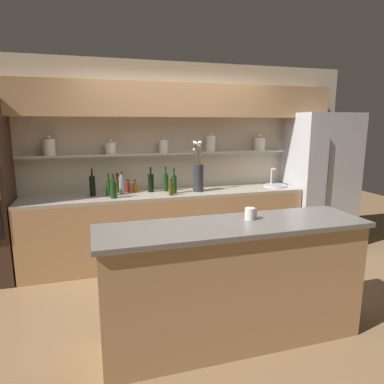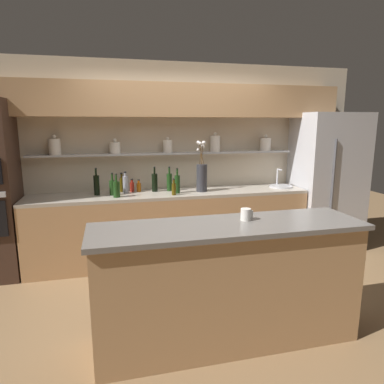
% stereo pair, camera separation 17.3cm
% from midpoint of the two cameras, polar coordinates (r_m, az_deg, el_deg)
% --- Properties ---
extents(ground_plane, '(12.00, 12.00, 0.00)m').
position_cam_midpoint_polar(ground_plane, '(3.67, 3.86, -18.04)').
color(ground_plane, olive).
extents(back_wall_unit, '(5.20, 0.44, 2.60)m').
position_cam_midpoint_polar(back_wall_unit, '(4.69, -1.62, 8.28)').
color(back_wall_unit, beige).
rests_on(back_wall_unit, ground_plane).
extents(back_counter_unit, '(3.62, 0.62, 0.92)m').
position_cam_midpoint_polar(back_counter_unit, '(4.57, -2.40, -5.72)').
color(back_counter_unit, tan).
rests_on(back_counter_unit, ground_plane).
extents(island_counter, '(2.20, 0.61, 1.02)m').
position_cam_midpoint_polar(island_counter, '(2.93, 7.74, -14.90)').
color(island_counter, tan).
rests_on(island_counter, ground_plane).
extents(refrigerator, '(0.91, 0.73, 1.95)m').
position_cam_midpoint_polar(refrigerator, '(5.34, 22.39, 1.58)').
color(refrigerator, '#B7B7BC').
rests_on(refrigerator, ground_plane).
extents(flower_vase, '(0.14, 0.14, 0.66)m').
position_cam_midpoint_polar(flower_vase, '(4.49, 2.74, 2.72)').
color(flower_vase, '#2D2D33').
rests_on(flower_vase, back_counter_unit).
extents(sink_fixture, '(0.32, 0.32, 0.25)m').
position_cam_midpoint_polar(sink_fixture, '(5.01, 15.53, 1.06)').
color(sink_fixture, '#B7B7BC').
rests_on(sink_fixture, back_counter_unit).
extents(bottle_wine_0, '(0.08, 0.08, 0.33)m').
position_cam_midpoint_polar(bottle_wine_0, '(4.51, -5.16, 1.65)').
color(bottle_wine_0, black).
rests_on(bottle_wine_0, back_counter_unit).
extents(bottle_oil_1, '(0.05, 0.05, 0.25)m').
position_cam_midpoint_polar(bottle_oil_1, '(4.54, -10.55, 1.31)').
color(bottle_oil_1, '#47380A').
rests_on(bottle_oil_1, back_counter_unit).
extents(bottle_wine_2, '(0.07, 0.07, 0.32)m').
position_cam_midpoint_polar(bottle_wine_2, '(4.54, -2.70, 1.72)').
color(bottle_wine_2, '#193814').
rests_on(bottle_wine_2, back_counter_unit).
extents(bottle_wine_3, '(0.08, 0.08, 0.28)m').
position_cam_midpoint_polar(bottle_wine_3, '(4.36, -12.00, 0.78)').
color(bottle_wine_3, '#193814').
rests_on(bottle_wine_3, back_counter_unit).
extents(bottle_sauce_4, '(0.06, 0.06, 0.16)m').
position_cam_midpoint_polar(bottle_sauce_4, '(4.53, -7.78, 0.88)').
color(bottle_sauce_4, '#9E4C0A').
rests_on(bottle_sauce_4, back_counter_unit).
extents(bottle_oil_5, '(0.05, 0.05, 0.21)m').
position_cam_midpoint_polar(bottle_oil_5, '(4.27, -1.88, 0.58)').
color(bottle_oil_5, '#47380A').
rests_on(bottle_oil_5, back_counter_unit).
extents(bottle_wine_6, '(0.07, 0.07, 0.34)m').
position_cam_midpoint_polar(bottle_wine_6, '(4.41, -14.54, 1.19)').
color(bottle_wine_6, black).
rests_on(bottle_wine_6, back_counter_unit).
extents(bottle_spirit_7, '(0.07, 0.07, 0.28)m').
position_cam_midpoint_polar(bottle_spirit_7, '(4.45, -9.92, 1.29)').
color(bottle_spirit_7, gray).
rests_on(bottle_spirit_7, back_counter_unit).
extents(bottle_wine_8, '(0.07, 0.07, 0.32)m').
position_cam_midpoint_polar(bottle_wine_8, '(4.38, -1.34, 1.38)').
color(bottle_wine_8, '#193814').
rests_on(bottle_wine_8, back_counter_unit).
extents(bottle_sauce_9, '(0.05, 0.05, 0.17)m').
position_cam_midpoint_polar(bottle_sauce_9, '(4.54, -8.89, 0.93)').
color(bottle_sauce_9, maroon).
rests_on(bottle_sauce_9, back_counter_unit).
extents(bottle_wine_10, '(0.08, 0.08, 0.29)m').
position_cam_midpoint_polar(bottle_wine_10, '(4.22, -11.32, 0.51)').
color(bottle_wine_10, '#193814').
rests_on(bottle_wine_10, back_counter_unit).
extents(coffee_mug, '(0.10, 0.08, 0.10)m').
position_cam_midpoint_polar(coffee_mug, '(2.86, 10.69, -3.70)').
color(coffee_mug, silver).
rests_on(coffee_mug, island_counter).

